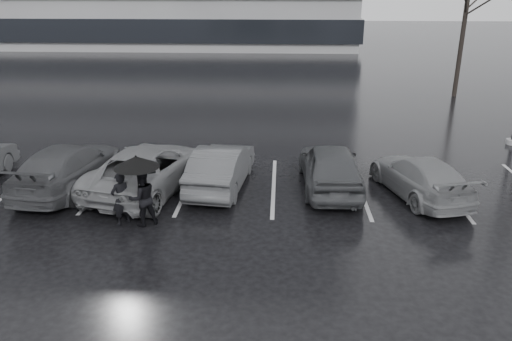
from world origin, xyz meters
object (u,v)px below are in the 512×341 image
object	(u,v)px
pedestrian_left	(121,199)
car_west_a	(221,166)
car_west_c	(69,166)
car_main	(330,166)
car_west_b	(148,168)
pedestrian_right	(142,198)
tree_north	(465,21)
car_east	(420,176)

from	to	relation	value
pedestrian_left	car_west_a	bearing A→B (deg)	-175.07
car_west_c	car_main	bearing A→B (deg)	-170.86
car_west_a	car_west_b	distance (m)	2.34
car_west_a	pedestrian_right	bearing A→B (deg)	63.55
car_west_a	car_west_b	xyz separation A→B (m)	(-2.31, -0.34, 0.03)
car_west_c	pedestrian_left	world-z (taller)	pedestrian_left
car_main	car_west_b	bearing A→B (deg)	2.01
car_west_b	pedestrian_right	bearing A→B (deg)	114.21
pedestrian_left	tree_north	distance (m)	22.98
car_main	pedestrian_right	xyz separation A→B (m)	(-5.33, -2.89, 0.05)
car_east	pedestrian_left	size ratio (longest dim) A/B	2.84
car_west_b	car_east	world-z (taller)	car_west_b
car_west_c	car_east	xyz separation A→B (m)	(11.13, -0.07, -0.10)
car_main	tree_north	size ratio (longest dim) A/B	0.52
car_west_b	pedestrian_left	size ratio (longest dim) A/B	3.46
car_west_c	car_east	distance (m)	11.13
car_west_b	car_west_a	bearing A→B (deg)	-158.58
car_west_b	car_main	bearing A→B (deg)	-163.06
car_main	pedestrian_left	world-z (taller)	pedestrian_left
car_west_a	car_west_c	xyz separation A→B (m)	(-4.89, -0.30, 0.02)
car_main	tree_north	distance (m)	17.28
car_west_c	tree_north	xyz separation A→B (m)	(16.99, 14.93, 3.53)
car_east	pedestrian_right	bearing A→B (deg)	1.42
car_west_a	car_east	size ratio (longest dim) A/B	0.99
car_main	pedestrian_left	bearing A→B (deg)	24.16
car_main	car_east	distance (m)	2.77
car_west_b	car_west_c	xyz separation A→B (m)	(-2.58, 0.04, -0.00)
car_west_a	car_east	xyz separation A→B (m)	(6.24, -0.37, -0.08)
car_west_b	pedestrian_left	bearing A→B (deg)	100.77
car_east	car_west_c	bearing A→B (deg)	-15.91
car_main	pedestrian_left	size ratio (longest dim) A/B	2.91
pedestrian_left	tree_north	size ratio (longest dim) A/B	0.18
car_west_a	pedestrian_left	xyz separation A→B (m)	(-2.41, -2.84, 0.06)
car_west_b	tree_north	bearing A→B (deg)	-120.89
car_west_b	car_west_c	distance (m)	2.58
car_east	car_main	bearing A→B (deg)	-24.39
pedestrian_right	tree_north	size ratio (longest dim) A/B	0.19
car_west_b	tree_north	distance (m)	21.08
tree_north	car_west_c	bearing A→B (deg)	-138.69
pedestrian_left	tree_north	bearing A→B (deg)	-174.44
car_west_b	car_west_c	world-z (taller)	car_west_b
car_west_c	tree_north	size ratio (longest dim) A/B	0.59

